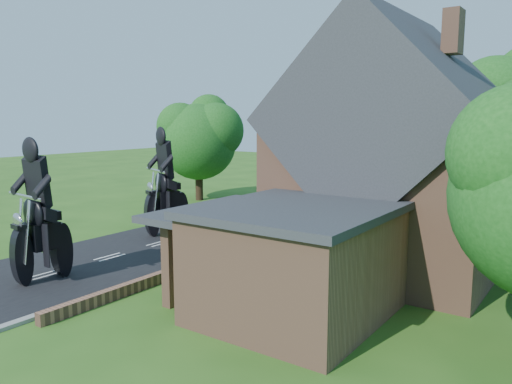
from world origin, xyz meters
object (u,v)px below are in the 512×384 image
Objects in this scene: garden_wall at (255,244)px; annex at (293,259)px; motorcycle_follow at (167,219)px; house at (394,161)px; motorcycle_lead at (42,260)px.

annex reaches higher than garden_wall.
house is at bearing -149.18° from motorcycle_follow.
motorcycle_lead is at bearing -136.33° from house.
motorcycle_lead is at bearing 125.27° from motorcycle_follow.
motorcycle_lead is 0.96× the size of motorcycle_follow.
house is 5.65× the size of motorcycle_follow.
house reaches higher than motorcycle_lead.
garden_wall is at bearing -170.83° from house.
motorcycle_lead is (-9.32, -2.69, -0.96)m from annex.
house is (6.19, 1.00, 4.14)m from garden_wall.
garden_wall is at bearing 133.84° from annex.
motorcycle_lead is (-3.75, -8.49, 0.61)m from garden_wall.
motorcycle_lead is at bearing -163.90° from annex.
motorcycle_follow is (-1.64, 8.06, 0.04)m from motorcycle_lead.
house reaches higher than motorcycle_follow.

